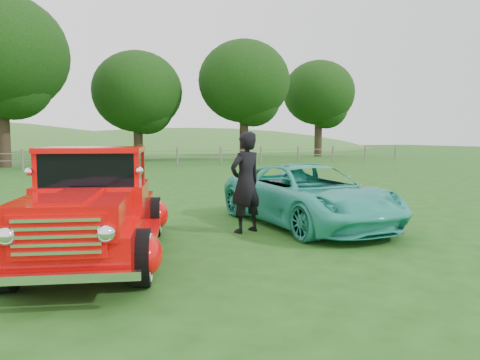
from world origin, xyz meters
name	(u,v)px	position (x,y,z in m)	size (l,w,h in m)	color
ground	(210,257)	(0.00, 0.00, 0.00)	(140.00, 140.00, 0.00)	#1C4913
distant_hills	(19,186)	(-4.08, 59.46, -4.55)	(116.00, 60.00, 18.00)	#386525
fence_line	(79,159)	(0.00, 22.00, 0.60)	(48.00, 0.12, 1.20)	#666156
tree_near_west	(0,54)	(-4.00, 25.00, 6.80)	(8.00, 8.00, 10.42)	black
tree_near_east	(137,92)	(5.00, 29.00, 5.25)	(6.80, 6.80, 8.33)	black
tree_mid_east	(244,82)	(13.00, 27.00, 6.17)	(7.20, 7.20, 9.44)	black
tree_far_east	(319,93)	(22.00, 30.00, 5.86)	(6.60, 6.60, 8.86)	black
red_pickup	(95,209)	(-1.68, 0.67, 0.80)	(3.23, 5.28, 1.78)	black
teal_sedan	(308,195)	(2.91, 1.65, 0.66)	(2.20, 4.78, 1.33)	#2CB39B
man	(246,182)	(1.35, 1.54, 1.02)	(0.74, 0.49, 2.04)	black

